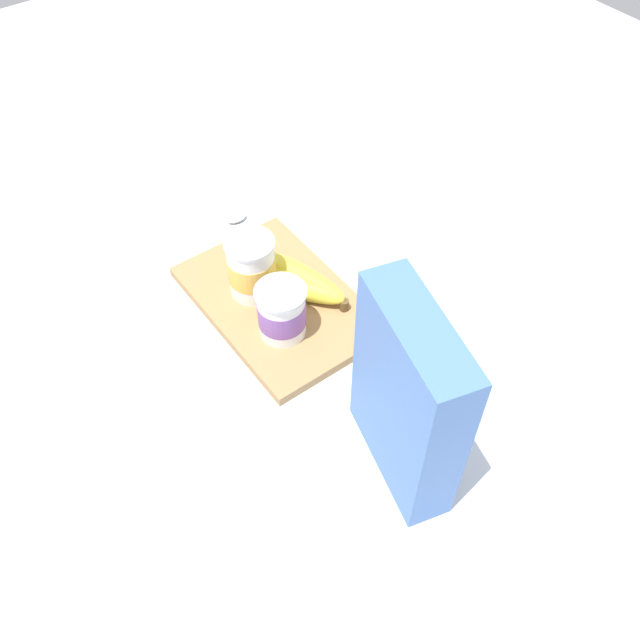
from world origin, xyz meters
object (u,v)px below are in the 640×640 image
Objects in this scene: cereal_box at (407,400)px; yogurt_cup_back at (252,267)px; cutting_board at (278,301)px; yogurt_cup_front at (282,312)px; spoon at (222,224)px; banana_bunch at (295,280)px.

yogurt_cup_back is (0.34, -0.01, -0.07)m from cereal_box.
yogurt_cup_back is at bearing -165.76° from cereal_box.
yogurt_cup_front is at bearing 152.50° from cutting_board.
cutting_board is 2.27× the size of spoon.
yogurt_cup_front is (-0.06, 0.03, 0.05)m from cutting_board.
yogurt_cup_front is 0.46× the size of banana_bunch.
banana_bunch is at bearing -47.32° from yogurt_cup_front.
spoon is (0.17, -0.04, -0.06)m from yogurt_cup_back.
cutting_board is at bearing -169.49° from cereal_box.
cereal_box is 0.33m from banana_bunch.
spoon is at bearing 2.33° from banana_bunch.
cutting_board is 0.33m from cereal_box.
yogurt_cup_back is at bearing 165.58° from spoon.
spoon is (0.20, 0.01, -0.03)m from banana_bunch.
yogurt_cup_back is 0.55× the size of banana_bunch.
yogurt_cup_back is 0.07m from banana_bunch.
yogurt_cup_front is at bearing 173.58° from yogurt_cup_back.
cutting_board is at bearing -151.09° from yogurt_cup_back.
cereal_box is 0.26m from yogurt_cup_front.
cereal_box is at bearing 179.12° from yogurt_cup_back.
cereal_box is at bearing 175.40° from cutting_board.
cereal_box is at bearing 174.54° from spoon.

